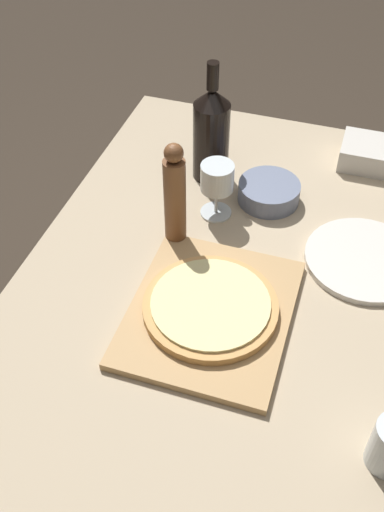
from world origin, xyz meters
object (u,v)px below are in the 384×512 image
at_px(pizza, 210,306).
at_px(pepper_mill, 175,198).
at_px(wine_glass, 217,180).
at_px(small_bowl, 269,192).
at_px(wine_bottle, 211,133).

xyz_separation_m(pizza, pepper_mill, (-0.14, 0.18, 0.10)).
height_order(pepper_mill, wine_glass, pepper_mill).
bearing_deg(pepper_mill, pizza, -53.71).
bearing_deg(pepper_mill, wine_glass, 63.57).
relative_size(wine_glass, small_bowl, 0.93).
distance_m(pepper_mill, wine_glass, 0.14).
bearing_deg(small_bowl, wine_glass, -141.38).
height_order(pizza, wine_glass, wine_glass).
bearing_deg(wine_bottle, wine_glass, -68.21).
bearing_deg(pepper_mill, wine_bottle, 89.14).
bearing_deg(small_bowl, pepper_mill, -129.09).
height_order(pizza, wine_bottle, wine_bottle).
xyz_separation_m(wine_bottle, small_bowl, (0.16, -0.05, -0.10)).
bearing_deg(wine_glass, small_bowl, 38.62).
bearing_deg(small_bowl, pizza, -94.52).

